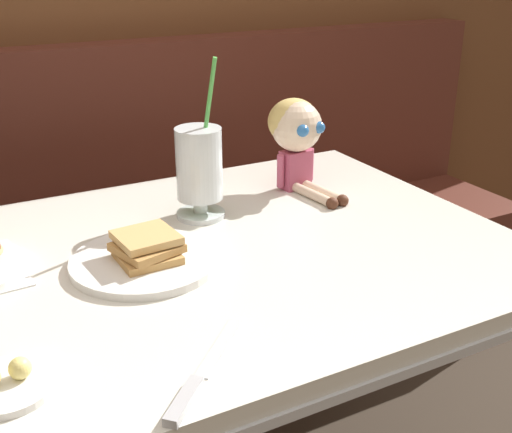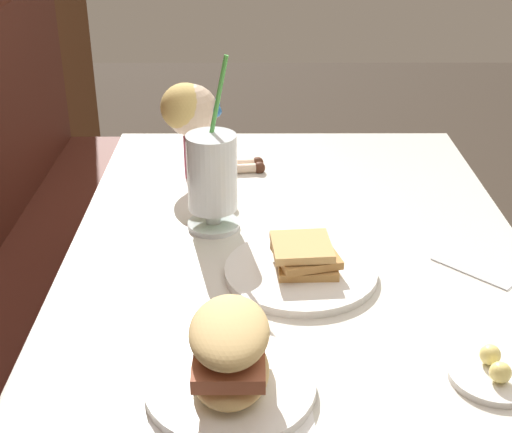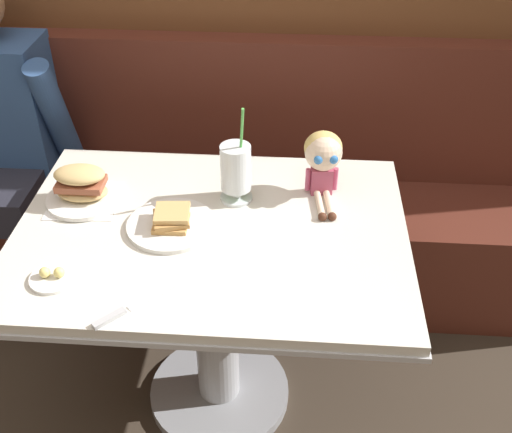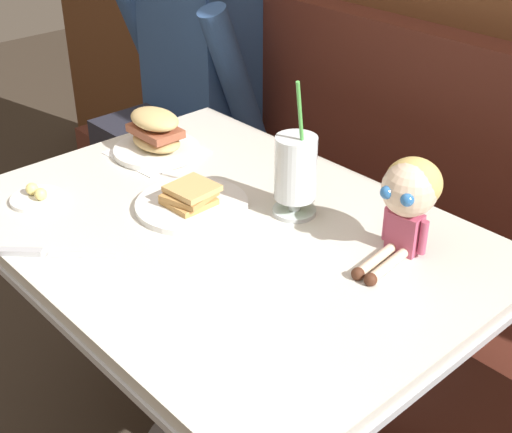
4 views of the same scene
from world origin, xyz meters
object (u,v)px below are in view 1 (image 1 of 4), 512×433
at_px(butter_knife, 195,385).
at_px(seated_doll, 296,131).
at_px(milkshake_glass, 199,169).
at_px(butter_saucer, 6,383).
at_px(toast_plate, 145,257).

relative_size(butter_knife, seated_doll, 0.80).
relative_size(milkshake_glass, seated_doll, 1.40).
bearing_deg(milkshake_glass, butter_saucer, -137.71).
bearing_deg(butter_saucer, toast_plate, 42.36).
bearing_deg(toast_plate, milkshake_glass, 42.17).
distance_m(milkshake_glass, butter_knife, 0.55).
height_order(toast_plate, milkshake_glass, milkshake_glass).
relative_size(toast_plate, milkshake_glass, 0.80).
bearing_deg(toast_plate, seated_doll, 26.20).
bearing_deg(butter_knife, milkshake_glass, 65.45).
height_order(butter_knife, seated_doll, seated_doll).
xyz_separation_m(butter_saucer, butter_knife, (0.20, -0.10, -0.00)).
height_order(toast_plate, seated_doll, seated_doll).
relative_size(milkshake_glass, butter_knife, 1.75).
xyz_separation_m(milkshake_glass, butter_saucer, (-0.43, -0.39, -0.09)).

